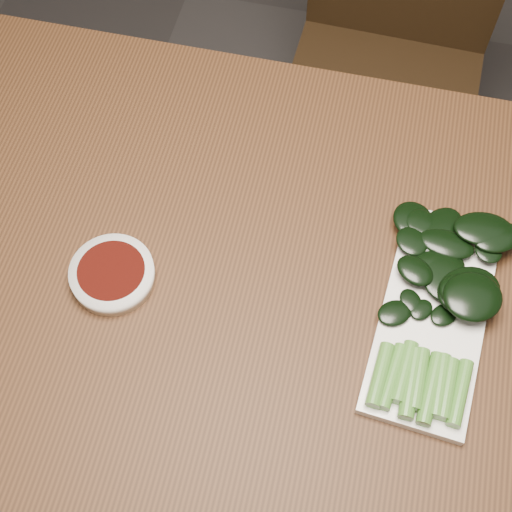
% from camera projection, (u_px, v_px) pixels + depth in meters
% --- Properties ---
extents(ground, '(6.00, 6.00, 0.00)m').
position_uv_depth(ground, '(268.00, 439.00, 1.59)').
color(ground, '#2E2B2B').
rests_on(ground, ground).
extents(table, '(1.40, 0.80, 0.75)m').
position_uv_depth(table, '(275.00, 316.00, 1.00)').
color(table, '#402412').
rests_on(table, ground).
extents(chair_far, '(0.41, 0.41, 0.89)m').
position_uv_depth(chair_far, '(389.00, 56.00, 1.49)').
color(chair_far, black).
rests_on(chair_far, ground).
extents(sauce_bowl, '(0.11, 0.11, 0.03)m').
position_uv_depth(sauce_bowl, '(112.00, 274.00, 0.93)').
color(sauce_bowl, white).
rests_on(sauce_bowl, table).
extents(serving_plate, '(0.16, 0.31, 0.01)m').
position_uv_depth(serving_plate, '(433.00, 316.00, 0.91)').
color(serving_plate, white).
rests_on(serving_plate, table).
extents(gai_lan, '(0.19, 0.32, 0.03)m').
position_uv_depth(gai_lan, '(445.00, 296.00, 0.90)').
color(gai_lan, '#49842D').
rests_on(gai_lan, serving_plate).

